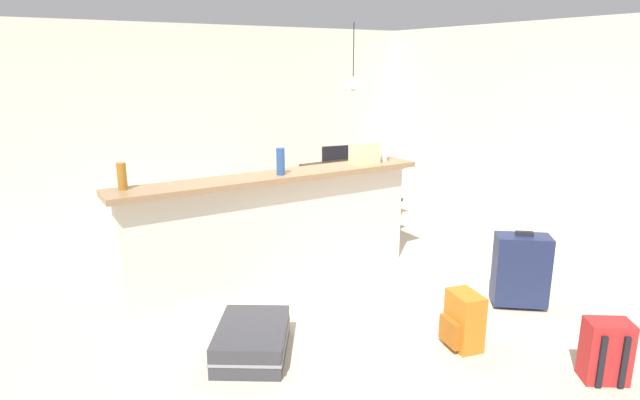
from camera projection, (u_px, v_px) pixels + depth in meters
ground_plane at (338, 285)px, 5.06m from camera, size 13.00×13.00×0.05m
wall_back at (216, 121)px, 7.26m from camera, size 6.60×0.10×2.50m
wall_right at (534, 127)px, 6.52m from camera, size 0.10×6.00×2.50m
partition_half_wall at (276, 232)px, 4.94m from camera, size 2.80×0.20×1.00m
bar_countertop at (275, 177)px, 4.81m from camera, size 2.96×0.40×0.05m
bottle_amber at (122, 176)px, 4.19m from camera, size 0.07×0.07×0.22m
bottle_blue at (281, 161)px, 4.74m from camera, size 0.08×0.08×0.24m
bottle_white at (384, 147)px, 5.38m from camera, size 0.07×0.07×0.30m
grocery_bag at (364, 153)px, 5.27m from camera, size 0.26×0.18×0.22m
dining_table at (351, 172)px, 6.90m from camera, size 1.10×0.80×0.74m
dining_chair_near_partition at (374, 191)px, 6.43m from camera, size 0.48×0.48×0.93m
dining_chair_far_side at (333, 175)px, 7.38m from camera, size 0.46×0.46×0.93m
pendant_lamp at (353, 82)px, 6.73m from camera, size 0.34×0.34×0.83m
suitcase_flat_charcoal at (252, 340)px, 3.80m from camera, size 0.79×0.88×0.22m
backpack_orange at (463, 321)px, 3.88m from camera, size 0.29×0.31×0.42m
suitcase_upright_navy at (521, 270)px, 4.51m from camera, size 0.49×0.46×0.67m
backpack_red at (605, 351)px, 3.48m from camera, size 0.34×0.33×0.42m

